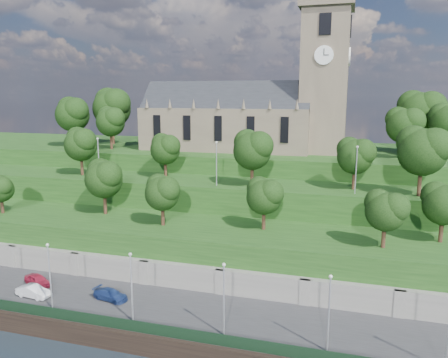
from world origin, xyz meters
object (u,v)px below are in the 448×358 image
(church, at_px, (252,111))
(car_left, at_px, (38,280))
(car_middle, at_px, (33,291))
(car_right, at_px, (111,295))

(church, relative_size, car_left, 9.38)
(car_middle, distance_m, car_right, 9.29)
(church, distance_m, car_right, 45.20)
(church, distance_m, car_middle, 49.16)
(car_middle, height_order, car_right, car_middle)
(church, bearing_deg, car_right, -100.75)
(car_left, distance_m, car_right, 10.79)
(church, bearing_deg, car_left, -115.17)
(car_middle, xyz_separation_m, car_right, (9.09, 1.90, -0.07))
(car_middle, bearing_deg, church, -16.67)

